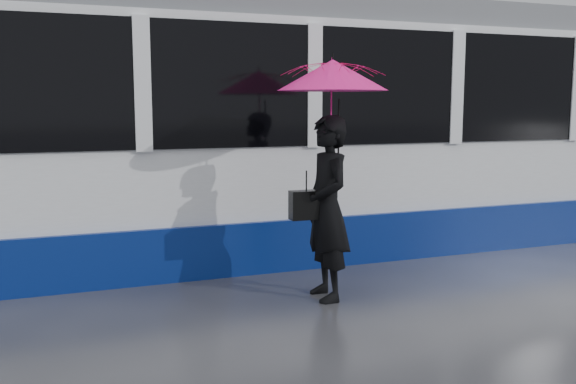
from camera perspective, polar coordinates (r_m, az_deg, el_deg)
name	(u,v)px	position (r m, az deg, el deg)	size (l,w,h in m)	color
ground	(229,313)	(6.29, -5.22, -10.65)	(90.00, 90.00, 0.00)	#27272C
rails	(177,255)	(8.64, -9.81, -5.56)	(34.00, 1.51, 0.02)	#3F3D38
tram	(434,128)	(9.94, 12.84, 5.59)	(26.00, 2.56, 3.35)	white
woman	(327,208)	(6.52, 3.48, -1.46)	(0.69, 0.45, 1.88)	black
umbrella	(332,97)	(6.46, 3.97, 8.43)	(1.15, 1.15, 1.27)	#F41498
handbag	(306,205)	(6.45, 1.63, -1.15)	(0.34, 0.16, 0.47)	black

